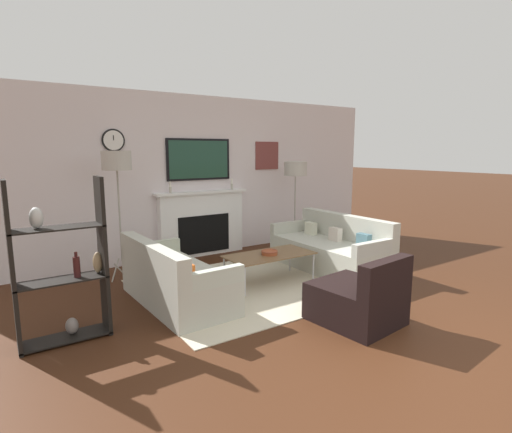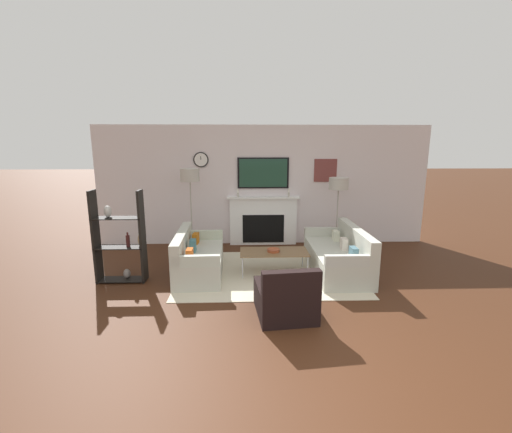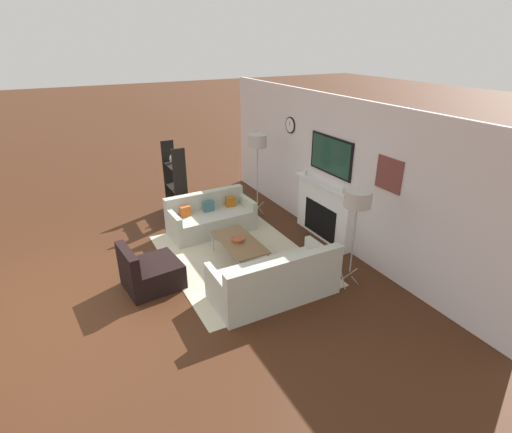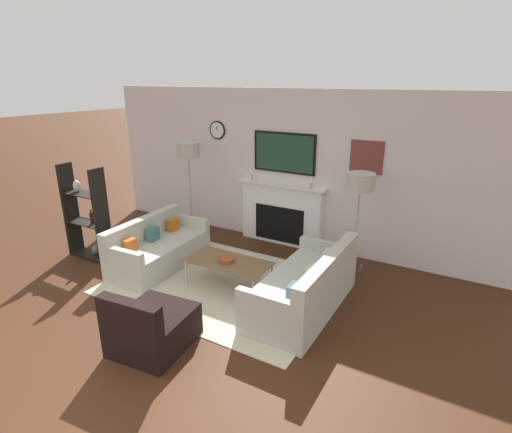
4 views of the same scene
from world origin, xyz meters
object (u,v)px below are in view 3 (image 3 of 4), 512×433
coffee_table (239,243)px  floor_lamp_left (257,142)px  couch_left (211,218)px  shelf_unit (176,182)px  couch_right (275,281)px  armchair (150,273)px  floor_lamp_right (358,200)px  decorative_bowl (238,240)px

coffee_table → floor_lamp_left: bearing=143.0°
couch_left → shelf_unit: (-1.22, -0.30, 0.45)m
floor_lamp_left → couch_right: bearing=-23.2°
armchair → floor_lamp_right: bearing=63.1°
couch_right → floor_lamp_right: bearing=77.6°
floor_lamp_left → floor_lamp_right: size_ratio=1.12×
decorative_bowl → coffee_table: bearing=51.4°
coffee_table → floor_lamp_right: size_ratio=0.75×
decorative_bowl → armchair: bearing=-88.6°
couch_right → shelf_unit: 3.80m
coffee_table → shelf_unit: size_ratio=0.78×
couch_left → decorative_bowl: 1.36m
couch_right → armchair: bearing=-126.0°
armchair → shelf_unit: 2.95m
coffee_table → decorative_bowl: decorative_bowl is taller
couch_left → couch_right: bearing=0.0°
decorative_bowl → floor_lamp_right: bearing=40.6°
armchair → floor_lamp_left: 3.53m
floor_lamp_right → armchair: bearing=-116.9°
couch_left → coffee_table: (1.37, -0.02, 0.10)m
shelf_unit → armchair: bearing=-26.2°
shelf_unit → couch_right: bearing=4.6°
couch_right → floor_lamp_right: 1.70m
couch_right → floor_lamp_right: (0.27, 1.21, 1.17)m
floor_lamp_right → couch_right: bearing=-102.4°
couch_left → armchair: (1.39, -1.59, -0.03)m
couch_right → coffee_table: couch_right is taller
coffee_table → shelf_unit: 2.63m
floor_lamp_right → coffee_table: bearing=-139.5°
couch_left → decorative_bowl: couch_left is taller
armchair → couch_right: bearing=54.0°
armchair → decorative_bowl: 1.56m
decorative_bowl → floor_lamp_left: size_ratio=0.13×
coffee_table → couch_left: bearing=179.0°
couch_left → floor_lamp_left: bearing=102.6°
coffee_table → decorative_bowl: 0.06m
couch_right → floor_lamp_left: bearing=156.8°
couch_right → armchair: (-1.15, -1.59, -0.04)m
couch_right → decorative_bowl: size_ratio=8.33×
armchair → coffee_table: 1.57m
decorative_bowl → floor_lamp_right: floor_lamp_right is taller
coffee_table → floor_lamp_left: 2.40m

